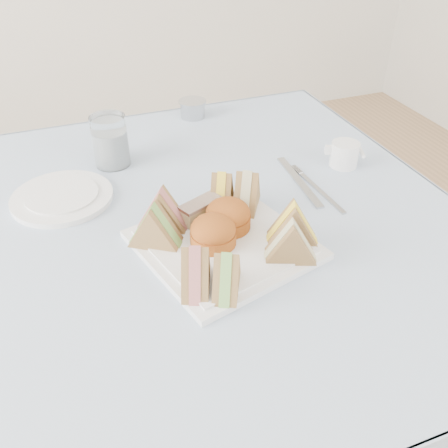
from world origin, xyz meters
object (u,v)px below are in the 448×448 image
object	(u,v)px
table	(197,355)
serving_plate	(224,245)
creamer_jug	(345,154)
water_glass	(110,141)

from	to	relation	value
table	serving_plate	size ratio (longest dim) A/B	3.42
table	creamer_jug	distance (m)	0.56
table	water_glass	distance (m)	0.52
table	creamer_jug	xyz separation A→B (m)	(0.38, 0.08, 0.40)
table	creamer_jug	bearing A→B (deg)	12.34
table	serving_plate	world-z (taller)	serving_plate
table	water_glass	world-z (taller)	water_glass
serving_plate	creamer_jug	distance (m)	0.39
serving_plate	creamer_jug	xyz separation A→B (m)	(0.35, 0.18, 0.02)
table	water_glass	bearing A→B (deg)	108.88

